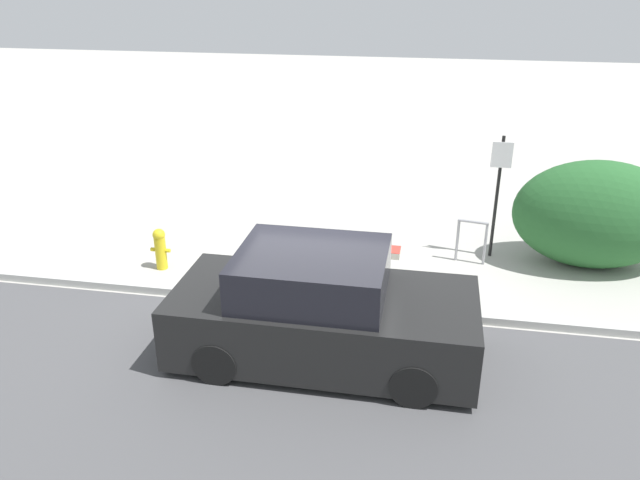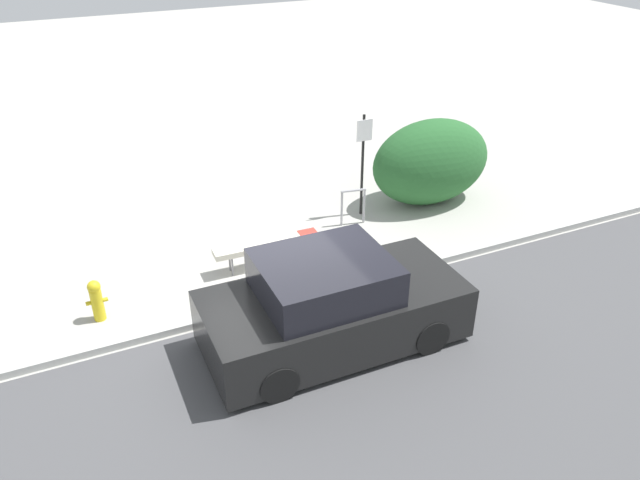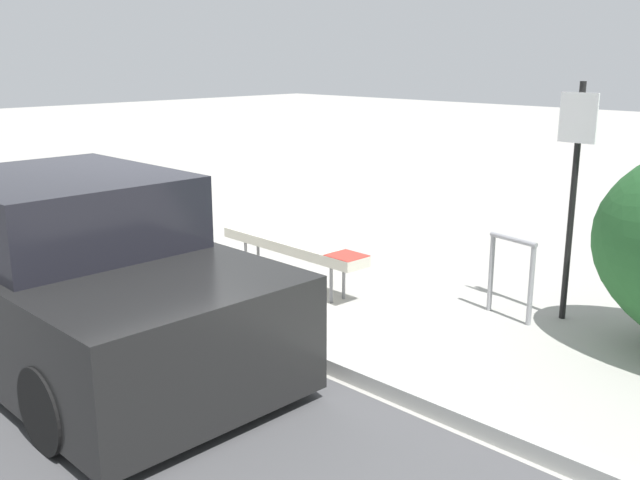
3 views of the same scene
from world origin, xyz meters
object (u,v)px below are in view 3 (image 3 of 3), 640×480
Objects in this scene: bench at (292,246)px; bike_rack at (511,269)px; parked_car_near at (74,278)px; sign_post at (574,180)px; fire_hydrant at (112,213)px.

bench is 2.40m from bike_rack.
bike_rack is at bearing 58.19° from parked_car_near.
bike_rack is (2.26, 0.82, 0.04)m from bench.
bike_rack reaches higher than bench.
bench is 2.63m from parked_car_near.
parked_car_near is (-2.16, -3.44, 0.20)m from bike_rack.
fire_hydrant is (-5.86, -1.60, -0.98)m from sign_post.
parked_car_near reaches higher than bench.
sign_post is (0.39, 0.35, 0.88)m from bike_rack.
parked_car_near is (0.10, -2.62, 0.24)m from bench.
bench is at bearing -156.29° from sign_post.
sign_post is (2.65, 1.17, 0.93)m from bench.
bench is at bearing 7.64° from fire_hydrant.
bike_rack is 1.03m from sign_post.
fire_hydrant is 3.98m from parked_car_near.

